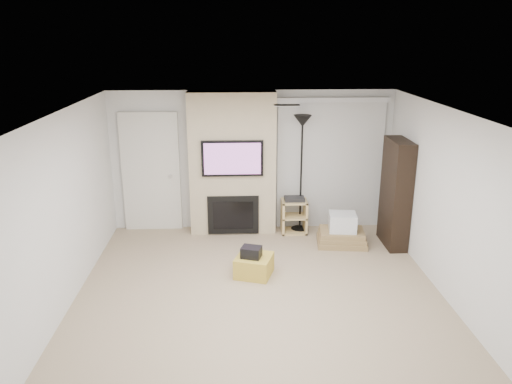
{
  "coord_description": "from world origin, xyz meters",
  "views": [
    {
      "loc": [
        -0.33,
        -5.92,
        3.4
      ],
      "look_at": [
        0.0,
        1.2,
        1.15
      ],
      "focal_mm": 35.0,
      "sensor_mm": 36.0,
      "label": 1
    }
  ],
  "objects_px": {
    "ottoman": "(254,265)",
    "av_stand": "(294,214)",
    "box_stack": "(342,232)",
    "bookshelf": "(396,194)",
    "floor_lamp": "(302,141)"
  },
  "relations": [
    {
      "from": "box_stack",
      "to": "av_stand",
      "type": "bearing_deg",
      "value": 142.66
    },
    {
      "from": "floor_lamp",
      "to": "bookshelf",
      "type": "height_order",
      "value": "floor_lamp"
    },
    {
      "from": "floor_lamp",
      "to": "av_stand",
      "type": "relative_size",
      "value": 3.18
    },
    {
      "from": "bookshelf",
      "to": "box_stack",
      "type": "bearing_deg",
      "value": 177.49
    },
    {
      "from": "box_stack",
      "to": "floor_lamp",
      "type": "bearing_deg",
      "value": 133.65
    },
    {
      "from": "ottoman",
      "to": "av_stand",
      "type": "distance_m",
      "value": 1.84
    },
    {
      "from": "av_stand",
      "to": "bookshelf",
      "type": "height_order",
      "value": "bookshelf"
    },
    {
      "from": "ottoman",
      "to": "box_stack",
      "type": "relative_size",
      "value": 0.57
    },
    {
      "from": "bookshelf",
      "to": "floor_lamp",
      "type": "bearing_deg",
      "value": 154.81
    },
    {
      "from": "ottoman",
      "to": "av_stand",
      "type": "xyz_separation_m",
      "value": [
        0.79,
        1.65,
        0.2
      ]
    },
    {
      "from": "ottoman",
      "to": "bookshelf",
      "type": "bearing_deg",
      "value": 23.56
    },
    {
      "from": "ottoman",
      "to": "box_stack",
      "type": "height_order",
      "value": "box_stack"
    },
    {
      "from": "av_stand",
      "to": "bookshelf",
      "type": "bearing_deg",
      "value": -20.8
    },
    {
      "from": "box_stack",
      "to": "ottoman",
      "type": "bearing_deg",
      "value": -144.89
    },
    {
      "from": "av_stand",
      "to": "bookshelf",
      "type": "relative_size",
      "value": 0.37
    }
  ]
}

